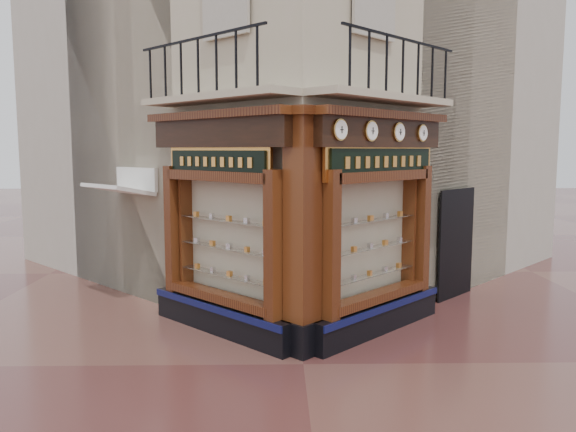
{
  "coord_description": "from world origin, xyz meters",
  "views": [
    {
      "loc": [
        -0.39,
        -8.36,
        3.31
      ],
      "look_at": [
        -0.2,
        2.0,
        2.08
      ],
      "focal_mm": 35.0,
      "sensor_mm": 36.0,
      "label": 1
    }
  ],
  "objects_px": {
    "corner_pilaster": "(302,235)",
    "clock_a": "(340,130)",
    "clock_b": "(371,131)",
    "clock_d": "(422,133)",
    "awning": "(122,303)",
    "clock_c": "(399,132)",
    "signboard_right": "(383,162)",
    "signboard_left": "(217,162)"
  },
  "relations": [
    {
      "from": "clock_d",
      "to": "signboard_right",
      "type": "bearing_deg",
      "value": 174.32
    },
    {
      "from": "clock_a",
      "to": "signboard_left",
      "type": "relative_size",
      "value": 0.17
    },
    {
      "from": "clock_d",
      "to": "awning",
      "type": "xyz_separation_m",
      "value": [
        -6.11,
        1.36,
        -3.62
      ]
    },
    {
      "from": "clock_c",
      "to": "signboard_right",
      "type": "distance_m",
      "value": 0.62
    },
    {
      "from": "clock_b",
      "to": "clock_c",
      "type": "relative_size",
      "value": 1.02
    },
    {
      "from": "clock_d",
      "to": "signboard_right",
      "type": "height_order",
      "value": "clock_d"
    },
    {
      "from": "clock_a",
      "to": "signboard_left",
      "type": "xyz_separation_m",
      "value": [
        -2.05,
        1.03,
        -0.52
      ]
    },
    {
      "from": "clock_b",
      "to": "corner_pilaster",
      "type": "bearing_deg",
      "value": 160.84
    },
    {
      "from": "clock_b",
      "to": "awning",
      "type": "distance_m",
      "value": 6.63
    },
    {
      "from": "corner_pilaster",
      "to": "signboard_right",
      "type": "relative_size",
      "value": 1.74
    },
    {
      "from": "corner_pilaster",
      "to": "clock_c",
      "type": "height_order",
      "value": "corner_pilaster"
    },
    {
      "from": "clock_a",
      "to": "clock_b",
      "type": "bearing_deg",
      "value": 0.0
    },
    {
      "from": "clock_c",
      "to": "clock_b",
      "type": "bearing_deg",
      "value": -180.0
    },
    {
      "from": "clock_b",
      "to": "clock_d",
      "type": "height_order",
      "value": "clock_b"
    },
    {
      "from": "corner_pilaster",
      "to": "clock_c",
      "type": "relative_size",
      "value": 11.69
    },
    {
      "from": "clock_d",
      "to": "signboard_right",
      "type": "xyz_separation_m",
      "value": [
        -0.86,
        -0.71,
        -0.52
      ]
    },
    {
      "from": "clock_a",
      "to": "clock_b",
      "type": "relative_size",
      "value": 0.98
    },
    {
      "from": "clock_a",
      "to": "corner_pilaster",
      "type": "bearing_deg",
      "value": 133.27
    },
    {
      "from": "corner_pilaster",
      "to": "awning",
      "type": "xyz_separation_m",
      "value": [
        -3.78,
        3.08,
        -1.95
      ]
    },
    {
      "from": "clock_b",
      "to": "clock_d",
      "type": "xyz_separation_m",
      "value": [
        1.15,
        1.15,
        0.0
      ]
    },
    {
      "from": "signboard_right",
      "to": "corner_pilaster",
      "type": "bearing_deg",
      "value": 169.75
    },
    {
      "from": "signboard_left",
      "to": "clock_a",
      "type": "bearing_deg",
      "value": -161.74
    },
    {
      "from": "clock_a",
      "to": "signboard_left",
      "type": "distance_m",
      "value": 2.35
    },
    {
      "from": "corner_pilaster",
      "to": "signboard_right",
      "type": "bearing_deg",
      "value": -10.25
    },
    {
      "from": "clock_d",
      "to": "clock_c",
      "type": "bearing_deg",
      "value": 180.0
    },
    {
      "from": "clock_a",
      "to": "awning",
      "type": "xyz_separation_m",
      "value": [
        -4.37,
        3.09,
        -3.62
      ]
    },
    {
      "from": "clock_a",
      "to": "clock_c",
      "type": "xyz_separation_m",
      "value": [
        1.18,
        1.18,
        0.0
      ]
    },
    {
      "from": "clock_a",
      "to": "clock_d",
      "type": "xyz_separation_m",
      "value": [
        1.74,
        1.74,
        0.0
      ]
    },
    {
      "from": "awning",
      "to": "corner_pilaster",
      "type": "bearing_deg",
      "value": -174.12
    },
    {
      "from": "clock_c",
      "to": "signboard_right",
      "type": "xyz_separation_m",
      "value": [
        -0.3,
        -0.15,
        -0.52
      ]
    },
    {
      "from": "awning",
      "to": "signboard_left",
      "type": "distance_m",
      "value": 4.39
    },
    {
      "from": "clock_a",
      "to": "awning",
      "type": "height_order",
      "value": "clock_a"
    },
    {
      "from": "corner_pilaster",
      "to": "clock_a",
      "type": "bearing_deg",
      "value": -46.73
    },
    {
      "from": "awning",
      "to": "signboard_left",
      "type": "bearing_deg",
      "value": -176.61
    },
    {
      "from": "clock_b",
      "to": "signboard_right",
      "type": "distance_m",
      "value": 0.74
    },
    {
      "from": "clock_d",
      "to": "clock_b",
      "type": "bearing_deg",
      "value": 180.0
    },
    {
      "from": "clock_d",
      "to": "awning",
      "type": "relative_size",
      "value": 0.21
    },
    {
      "from": "clock_a",
      "to": "clock_b",
      "type": "xyz_separation_m",
      "value": [
        0.58,
        0.58,
        -0.0
      ]
    },
    {
      "from": "clock_b",
      "to": "clock_c",
      "type": "bearing_deg",
      "value": 0.0
    },
    {
      "from": "awning",
      "to": "signboard_left",
      "type": "height_order",
      "value": "signboard_left"
    },
    {
      "from": "awning",
      "to": "clock_a",
      "type": "bearing_deg",
      "value": -170.3
    },
    {
      "from": "awning",
      "to": "signboard_left",
      "type": "relative_size",
      "value": 0.78
    }
  ]
}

